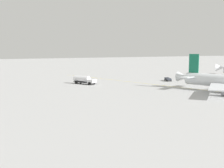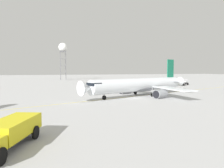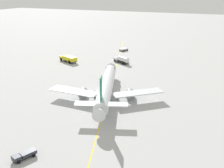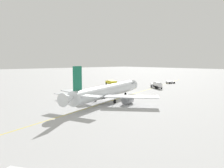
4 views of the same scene
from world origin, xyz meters
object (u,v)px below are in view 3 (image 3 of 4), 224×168
Objects in this scene: baggage_truck_truck at (24,155)px; pushback_tug_truck at (123,49)px; airliner_main at (106,88)px; fuel_tanker_truck_extra at (122,59)px; fire_tender_truck at (68,58)px.

pushback_tug_truck is at bearing -148.29° from baggage_truck_truck.
airliner_main is 4.56× the size of fuel_tanker_truck_extra.
fire_tender_truck is at bearing -132.95° from baggage_truck_truck.
pushback_tug_truck is 95.70m from baggage_truck_truck.
airliner_main reaches higher than fire_tender_truck.
pushback_tug_truck reaches higher than baggage_truck_truck.
pushback_tug_truck is 24.29m from fuel_tanker_truck_extra.
fuel_tanker_truck_extra reaches higher than baggage_truck_truck.
airliner_main is 3.90× the size of fire_tender_truck.
airliner_main is at bearing -144.08° from pushback_tug_truck.
pushback_tug_truck is at bearing -39.10° from fuel_tanker_truck_extra.
baggage_truck_truck is 0.57× the size of fuel_tanker_truck_extra.
baggage_truck_truck is at bearing 138.46° from fire_tender_truck.
fire_tender_truck is (-32.22, 29.94, -1.44)m from airliner_main.
fire_tender_truck is at bearing 26.76° from airliner_main.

